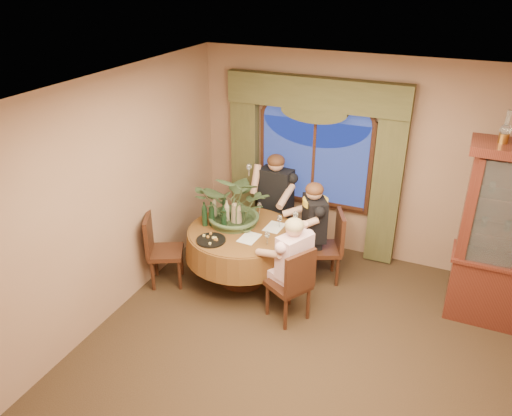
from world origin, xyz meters
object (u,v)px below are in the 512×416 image
at_px(olive_bowl, 246,230).
at_px(person_back, 276,202).
at_px(dining_table, 242,255).
at_px(wine_bottle_3, 204,214).
at_px(person_pink, 294,269).
at_px(wine_bottle_5, 225,207).
at_px(stoneware_vase, 236,214).
at_px(centerpiece_plant, 237,178).
at_px(chair_right, 288,283).
at_px(chair_back_right, 323,247).
at_px(chair_back, 275,215).
at_px(wine_bottle_2, 214,207).
at_px(wine_bottle_4, 227,212).
at_px(chair_front_left, 166,250).
at_px(oil_lamp_left, 506,127).
at_px(wine_bottle_1, 224,217).
at_px(person_scarf, 314,230).
at_px(wine_bottle_0, 212,214).

bearing_deg(olive_bowl, person_back, 89.46).
xyz_separation_m(dining_table, person_back, (0.07, 1.00, 0.35)).
bearing_deg(wine_bottle_3, person_pink, -14.01).
bearing_deg(wine_bottle_5, stoneware_vase, -22.47).
xyz_separation_m(person_pink, wine_bottle_5, (-1.19, 0.62, 0.27)).
distance_m(centerpiece_plant, wine_bottle_5, 0.52).
bearing_deg(chair_right, centerpiece_plant, 86.70).
distance_m(dining_table, chair_back_right, 1.06).
bearing_deg(wine_bottle_3, centerpiece_plant, 31.90).
relative_size(chair_back, wine_bottle_2, 2.91).
bearing_deg(chair_right, wine_bottle_2, 94.64).
height_order(stoneware_vase, wine_bottle_4, wine_bottle_4).
distance_m(chair_front_left, person_back, 1.74).
height_order(dining_table, chair_back, chair_back).
height_order(oil_lamp_left, olive_bowl, oil_lamp_left).
bearing_deg(olive_bowl, stoneware_vase, 145.06).
relative_size(wine_bottle_1, wine_bottle_2, 1.00).
relative_size(chair_front_left, wine_bottle_3, 2.91).
bearing_deg(person_scarf, stoneware_vase, 80.12).
bearing_deg(person_pink, oil_lamp_left, -40.04).
height_order(wine_bottle_1, wine_bottle_2, same).
xyz_separation_m(olive_bowl, wine_bottle_2, (-0.53, 0.15, 0.14)).
distance_m(oil_lamp_left, chair_back, 3.33).
height_order(oil_lamp_left, chair_right, oil_lamp_left).
bearing_deg(centerpiece_plant, chair_back, 79.40).
bearing_deg(chair_front_left, wine_bottle_0, 103.69).
relative_size(chair_right, wine_bottle_5, 2.91).
height_order(chair_right, person_pink, person_pink).
bearing_deg(centerpiece_plant, chair_front_left, -141.58).
bearing_deg(person_back, centerpiece_plant, 81.16).
relative_size(olive_bowl, wine_bottle_1, 0.45).
relative_size(oil_lamp_left, person_back, 0.23).
xyz_separation_m(chair_back, person_pink, (0.81, -1.46, 0.16)).
relative_size(oil_lamp_left, chair_right, 0.35).
bearing_deg(olive_bowl, chair_front_left, -155.29).
bearing_deg(centerpiece_plant, wine_bottle_4, -154.79).
bearing_deg(chair_front_left, person_pink, 64.00).
distance_m(stoneware_vase, wine_bottle_2, 0.33).
distance_m(oil_lamp_left, stoneware_vase, 3.23).
xyz_separation_m(wine_bottle_2, wine_bottle_3, (-0.02, -0.22, 0.00)).
bearing_deg(wine_bottle_2, wine_bottle_3, -95.75).
xyz_separation_m(chair_back_right, olive_bowl, (-0.90, -0.46, 0.29)).
relative_size(stoneware_vase, wine_bottle_2, 0.85).
height_order(chair_front_left, wine_bottle_5, wine_bottle_5).
xyz_separation_m(olive_bowl, wine_bottle_0, (-0.47, -0.03, 0.14)).
distance_m(wine_bottle_1, wine_bottle_2, 0.32).
bearing_deg(person_back, chair_right, 120.98).
xyz_separation_m(chair_right, chair_front_left, (-1.69, 0.04, 0.00)).
height_order(dining_table, oil_lamp_left, oil_lamp_left).
bearing_deg(olive_bowl, person_pink, -26.70).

